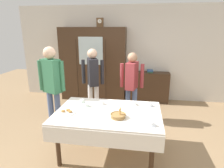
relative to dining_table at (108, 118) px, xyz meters
The scene contains 21 objects.
ground_plane 0.71m from the dining_table, 90.00° to the left, with size 12.00×12.00×0.00m, color #997A56.
back_wall 2.96m from the dining_table, 90.00° to the left, with size 6.40×0.10×2.70m, color silver.
dining_table is the anchor object (origin of this frame).
wall_cabinet 2.77m from the dining_table, 109.16° to the left, with size 1.88×0.46×2.09m.
mantel_clock 3.09m from the dining_table, 104.60° to the left, with size 0.18×0.11×0.24m.
bookshelf_low 2.75m from the dining_table, 74.42° to the left, with size 1.10×0.35×0.86m.
book_stack 2.75m from the dining_table, 74.42° to the left, with size 0.17×0.23×0.07m.
tea_cup_near_left 0.38m from the dining_table, 116.94° to the left, with size 0.13×0.13×0.06m.
tea_cup_back_edge 0.76m from the dining_table, 25.70° to the right, with size 0.13×0.13×0.06m.
tea_cup_center 0.77m from the dining_table, 28.21° to the left, with size 0.13×0.13×0.06m.
tea_cup_mid_right 0.46m from the dining_table, 155.70° to the left, with size 0.13×0.13×0.06m.
tea_cup_near_right 0.57m from the dining_table, 43.16° to the left, with size 0.13×0.13×0.06m.
tea_cup_mid_left 0.65m from the dining_table, 147.15° to the left, with size 0.13×0.13×0.06m.
bread_basket 0.27m from the dining_table, 37.47° to the right, with size 0.24×0.24×0.16m.
pastry_plate 0.66m from the dining_table, 169.83° to the right, with size 0.28×0.28×0.05m.
spoon_far_right 0.25m from the dining_table, 69.31° to the left, with size 0.12×0.02×0.01m.
spoon_far_left 0.32m from the dining_table, 89.87° to the right, with size 0.12×0.02×0.01m.
spoon_front_edge 0.32m from the dining_table, 35.15° to the left, with size 0.12×0.02×0.01m.
person_behind_table_right 1.38m from the dining_table, 77.30° to the left, with size 0.52×0.40×1.57m.
person_near_right_end 1.52m from the dining_table, 113.41° to the left, with size 0.52×0.41×1.63m.
person_by_cabinet 1.39m from the dining_table, 154.06° to the left, with size 0.52×0.33×1.74m.
Camera 1 is at (0.51, -2.97, 2.06)m, focal length 30.57 mm.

